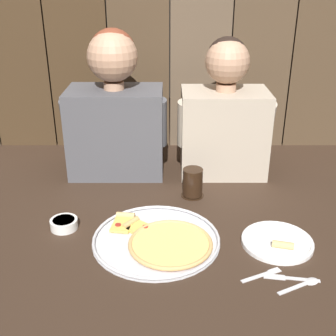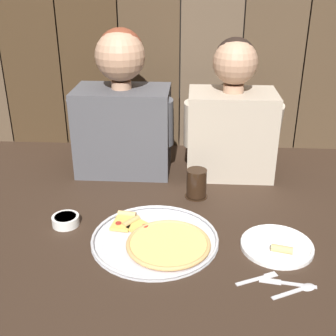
{
  "view_description": "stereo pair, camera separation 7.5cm",
  "coord_description": "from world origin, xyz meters",
  "px_view_note": "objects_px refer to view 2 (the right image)",
  "views": [
    {
      "loc": [
        -0.01,
        -1.22,
        0.79
      ],
      "look_at": [
        -0.01,
        0.1,
        0.18
      ],
      "focal_mm": 46.36,
      "sensor_mm": 36.0,
      "label": 1
    },
    {
      "loc": [
        0.07,
        -1.21,
        0.79
      ],
      "look_at": [
        -0.01,
        0.1,
        0.18
      ],
      "focal_mm": 46.36,
      "sensor_mm": 36.0,
      "label": 2
    }
  ],
  "objects_px": {
    "pizza_tray": "(158,240)",
    "dinner_plate": "(277,245)",
    "dipping_bowl": "(66,220)",
    "drinking_glass": "(196,184)",
    "diner_right": "(232,117)",
    "diner_left": "(123,110)"
  },
  "relations": [
    {
      "from": "pizza_tray",
      "to": "diner_right",
      "type": "relative_size",
      "value": 0.73
    },
    {
      "from": "diner_left",
      "to": "diner_right",
      "type": "bearing_deg",
      "value": -0.11
    },
    {
      "from": "pizza_tray",
      "to": "dinner_plate",
      "type": "relative_size",
      "value": 1.8
    },
    {
      "from": "pizza_tray",
      "to": "dipping_bowl",
      "type": "relative_size",
      "value": 4.45
    },
    {
      "from": "pizza_tray",
      "to": "diner_right",
      "type": "bearing_deg",
      "value": 64.64
    },
    {
      "from": "drinking_glass",
      "to": "diner_right",
      "type": "distance_m",
      "value": 0.32
    },
    {
      "from": "diner_right",
      "to": "diner_left",
      "type": "bearing_deg",
      "value": 179.89
    },
    {
      "from": "dinner_plate",
      "to": "dipping_bowl",
      "type": "relative_size",
      "value": 2.47
    },
    {
      "from": "dipping_bowl",
      "to": "diner_right",
      "type": "bearing_deg",
      "value": 38.15
    },
    {
      "from": "dinner_plate",
      "to": "diner_left",
      "type": "bearing_deg",
      "value": 135.65
    },
    {
      "from": "diner_right",
      "to": "pizza_tray",
      "type": "bearing_deg",
      "value": -115.36
    },
    {
      "from": "drinking_glass",
      "to": "diner_left",
      "type": "height_order",
      "value": "diner_left"
    },
    {
      "from": "pizza_tray",
      "to": "drinking_glass",
      "type": "bearing_deg",
      "value": 69.21
    },
    {
      "from": "dinner_plate",
      "to": "dipping_bowl",
      "type": "bearing_deg",
      "value": 172.39
    },
    {
      "from": "dinner_plate",
      "to": "drinking_glass",
      "type": "relative_size",
      "value": 2.04
    },
    {
      "from": "drinking_glass",
      "to": "diner_left",
      "type": "relative_size",
      "value": 0.19
    },
    {
      "from": "pizza_tray",
      "to": "drinking_glass",
      "type": "xyz_separation_m",
      "value": [
        0.12,
        0.31,
        0.04
      ]
    },
    {
      "from": "diner_left",
      "to": "dinner_plate",
      "type": "bearing_deg",
      "value": -44.35
    },
    {
      "from": "dipping_bowl",
      "to": "diner_left",
      "type": "relative_size",
      "value": 0.16
    },
    {
      "from": "pizza_tray",
      "to": "dinner_plate",
      "type": "xyz_separation_m",
      "value": [
        0.37,
        -0.01,
        -0.0
      ]
    },
    {
      "from": "drinking_glass",
      "to": "dipping_bowl",
      "type": "relative_size",
      "value": 1.21
    },
    {
      "from": "diner_left",
      "to": "diner_right",
      "type": "xyz_separation_m",
      "value": [
        0.44,
        -0.0,
        -0.02
      ]
    }
  ]
}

